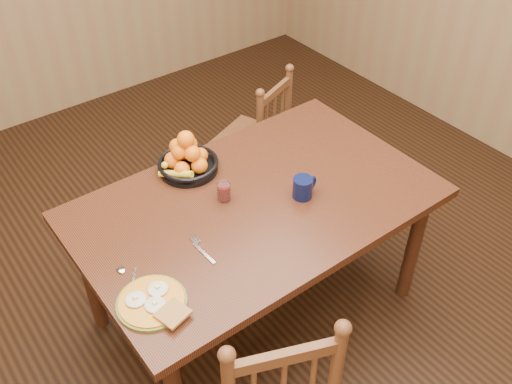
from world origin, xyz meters
TOP-DOWN VIEW (x-y plane):
  - room at (0.00, 0.00)m, footprint 4.52×5.02m
  - dining_table at (0.00, 0.00)m, footprint 1.60×1.00m
  - chair_far at (0.56, 0.75)m, footprint 0.51×0.50m
  - breakfast_plate at (-0.66, -0.24)m, footprint 0.26×0.30m
  - fork at (-0.36, -0.11)m, footprint 0.04×0.18m
  - spoon at (-0.67, -0.04)m, footprint 0.08×0.15m
  - coffee_mug at (0.19, -0.10)m, footprint 0.13×0.09m
  - juice_glass at (-0.11, 0.09)m, footprint 0.06×0.06m
  - fruit_bowl at (-0.13, 0.37)m, footprint 0.29×0.29m

SIDE VIEW (x-z plane):
  - chair_far at x=0.56m, z-range -0.01..0.86m
  - dining_table at x=0.00m, z-range 0.29..1.04m
  - fork at x=-0.36m, z-range 0.75..0.76m
  - spoon at x=-0.67m, z-range 0.75..0.76m
  - breakfast_plate at x=-0.66m, z-range 0.74..0.78m
  - juice_glass at x=-0.11m, z-range 0.75..0.84m
  - coffee_mug at x=0.19m, z-range 0.75..0.85m
  - fruit_bowl at x=-0.13m, z-range 0.71..0.93m
  - room at x=0.00m, z-range -0.01..2.71m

